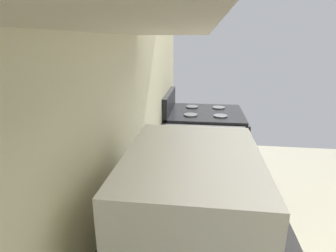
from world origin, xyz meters
The scene contains 3 objects.
wall_back centered at (0.00, 1.71, 1.29)m, with size 4.15×0.12×2.58m, color beige.
oven_range centered at (1.59, 1.32, 0.46)m, with size 0.64×0.67×1.07m.
microwave centered at (-0.02, 1.37, 1.05)m, with size 0.47×0.36×0.32m.
Camera 1 is at (-0.68, 1.35, 1.49)m, focal length 29.38 mm.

